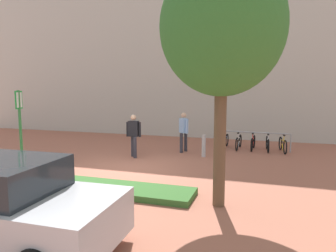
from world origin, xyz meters
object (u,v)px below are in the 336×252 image
object	(u,v)px
bike_rack_cluster	(253,142)
bollard_steel	(204,146)
person_casual_tan	(184,130)
bike_at_sign	(29,168)
tree_sidewalk	(222,28)
person_suited_navy	(134,133)
parking_sign_post	(20,123)

from	to	relation	value
bike_rack_cluster	bollard_steel	bearing A→B (deg)	-131.85
person_casual_tan	bollard_steel	bearing A→B (deg)	-33.97
bike_at_sign	bollard_steel	distance (m)	6.47
tree_sidewalk	bollard_steel	size ratio (longest dim) A/B	6.24
tree_sidewalk	person_suited_navy	world-z (taller)	tree_sidewalk
bollard_steel	bike_at_sign	bearing A→B (deg)	-133.72
bike_at_sign	person_casual_tan	distance (m)	6.40
tree_sidewalk	parking_sign_post	xyz separation A→B (m)	(-5.81, 0.12, -2.31)
bike_at_sign	person_casual_tan	size ratio (longest dim) A/B	0.97
person_suited_navy	bollard_steel	bearing A→B (deg)	19.08
bike_rack_cluster	person_casual_tan	size ratio (longest dim) A/B	1.86
bike_at_sign	person_suited_navy	size ratio (longest dim) A/B	0.97
bike_at_sign	bollard_steel	bearing A→B (deg)	46.28
bollard_steel	person_casual_tan	size ratio (longest dim) A/B	0.52
bike_at_sign	person_casual_tan	bearing A→B (deg)	57.28
tree_sidewalk	person_suited_navy	bearing A→B (deg)	134.32
bollard_steel	parking_sign_post	bearing A→B (deg)	-132.49
bike_rack_cluster	bollard_steel	xyz separation A→B (m)	(-1.84, -2.06, 0.10)
parking_sign_post	bollard_steel	size ratio (longest dim) A/B	3.00
bike_rack_cluster	person_suited_navy	size ratio (longest dim) A/B	1.86
parking_sign_post	bollard_steel	xyz separation A→B (m)	(4.48, 4.89, -1.30)
person_suited_navy	bike_at_sign	bearing A→B (deg)	-115.70
parking_sign_post	person_casual_tan	distance (m)	6.61
parking_sign_post	bollard_steel	world-z (taller)	parking_sign_post
tree_sidewalk	bike_rack_cluster	bearing A→B (deg)	85.85
parking_sign_post	bike_rack_cluster	xyz separation A→B (m)	(6.32, 6.95, -1.41)
bollard_steel	person_suited_navy	distance (m)	2.87
person_casual_tan	parking_sign_post	bearing A→B (deg)	-121.78
bike_at_sign	bike_rack_cluster	distance (m)	9.23
tree_sidewalk	bike_rack_cluster	distance (m)	8.00
person_casual_tan	tree_sidewalk	bearing A→B (deg)	-67.56
bike_at_sign	person_casual_tan	world-z (taller)	person_casual_tan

